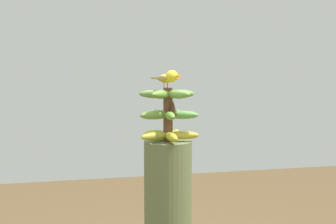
{
  "coord_description": "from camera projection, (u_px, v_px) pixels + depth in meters",
  "views": [
    {
      "loc": [
        -1.78,
        0.41,
        1.43
      ],
      "look_at": [
        0.0,
        0.0,
        1.29
      ],
      "focal_mm": 41.2,
      "sensor_mm": 36.0,
      "label": 1
    }
  ],
  "objects": [
    {
      "name": "perched_bird",
      "position": [
        169.0,
        77.0,
        1.81
      ],
      "size": [
        0.17,
        0.11,
        0.08
      ],
      "color": "#C68933",
      "rests_on": "banana_bunch"
    },
    {
      "name": "banana_bunch",
      "position": [
        168.0,
        114.0,
        1.83
      ],
      "size": [
        0.29,
        0.29,
        0.26
      ],
      "color": "brown",
      "rests_on": "banana_tree"
    }
  ]
}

